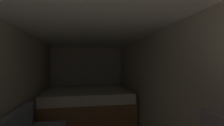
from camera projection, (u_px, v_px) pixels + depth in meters
name	position (u px, v px, depth m)	size (l,w,h in m)	color
wall_back	(87.00, 78.00, 5.08)	(2.41, 0.05, 1.99)	beige
wall_left	(11.00, 92.00, 2.28)	(0.05, 5.22, 1.99)	beige
wall_right	(158.00, 88.00, 2.71)	(0.05, 5.22, 1.99)	beige
ceiling_slab	(91.00, 27.00, 2.51)	(2.41, 5.22, 0.05)	white
bed	(88.00, 103.00, 4.15)	(2.19, 1.73, 0.90)	olive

